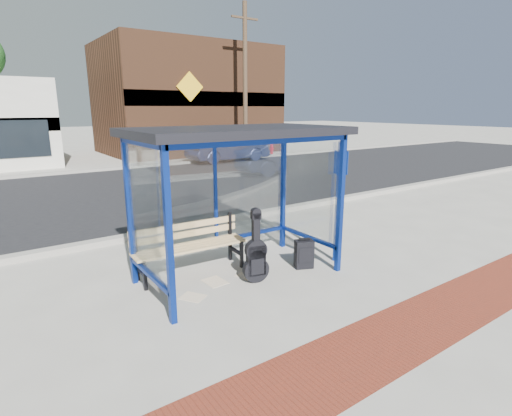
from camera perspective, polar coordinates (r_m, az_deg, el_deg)
ground at (r=6.69m, az=-2.34°, el=-9.70°), size 120.00×120.00×0.00m
brick_paver_strip at (r=4.97m, az=15.10°, el=-19.30°), size 60.00×1.00×0.01m
curb_near at (r=9.10m, az=-12.27°, el=-3.10°), size 60.00×0.25×0.12m
street_asphalt at (r=13.84m, az=-20.56°, el=1.94°), size 60.00×10.00×0.00m
curb_far at (r=18.75m, az=-24.61°, el=4.71°), size 60.00×0.25×0.12m
far_sidewalk at (r=20.61m, az=-25.60°, el=5.19°), size 60.00×4.00×0.01m
bus_shelter at (r=6.22m, az=-2.89°, el=8.27°), size 3.30×1.80×2.42m
storefront_brown at (r=26.22m, az=-9.82°, el=14.98°), size 10.00×7.08×6.40m
tree_right at (r=31.54m, az=-5.09°, el=19.04°), size 3.60×3.60×7.03m
utility_pole_east at (r=22.31m, az=-1.56°, el=17.70°), size 1.60×0.24×8.00m
bench at (r=6.75m, az=-9.52°, el=-5.06°), size 1.92×0.55×0.90m
guitar_bag at (r=6.34m, az=-0.02°, el=-7.01°), size 0.43×0.21×1.14m
suitcase at (r=6.98m, az=6.88°, el=-6.56°), size 0.36×0.30×0.54m
backpack at (r=7.23m, az=7.21°, el=-6.48°), size 0.32×0.29×0.36m
sign_post at (r=7.13m, az=11.68°, el=1.72°), size 0.11×0.27×2.15m
newspaper_a at (r=6.08m, az=-9.03°, el=-12.45°), size 0.41×0.44×0.01m
newspaper_b at (r=6.52m, az=-5.89°, el=-10.42°), size 0.33×0.40×0.01m
newspaper_c at (r=6.69m, az=-1.12°, el=-9.68°), size 0.39×0.44×0.01m
parked_car at (r=20.96m, az=-3.97°, el=8.61°), size 4.36×1.60×1.43m
fire_hydrant at (r=24.00m, az=2.27°, el=8.46°), size 0.29×0.19×0.65m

